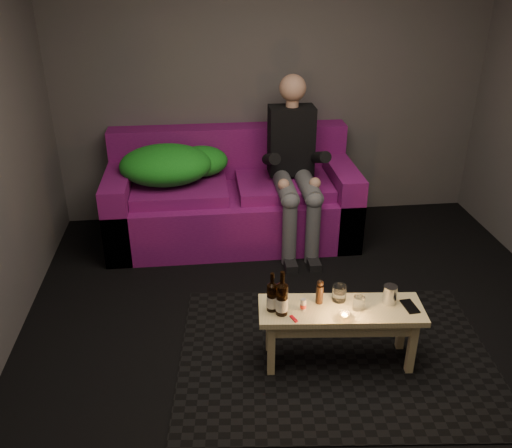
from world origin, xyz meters
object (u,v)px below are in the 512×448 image
at_px(coffee_table, 340,318).
at_px(steel_cup, 390,294).
at_px(beer_bottle_b, 282,299).
at_px(sofa, 232,200).
at_px(person, 294,161).
at_px(beer_bottle_a, 272,297).

relative_size(coffee_table, steel_cup, 8.79).
bearing_deg(beer_bottle_b, coffee_table, 2.91).
distance_m(sofa, person, 0.70).
distance_m(beer_bottle_a, steel_cup, 0.74).
xyz_separation_m(person, steel_cup, (0.32, -1.66, -0.28)).
bearing_deg(person, beer_bottle_b, -102.04).
bearing_deg(beer_bottle_b, steel_cup, 3.58).
bearing_deg(coffee_table, beer_bottle_b, -177.09).
height_order(coffee_table, beer_bottle_a, beer_bottle_a).
distance_m(coffee_table, beer_bottle_a, 0.46).
bearing_deg(person, sofa, 161.56).
relative_size(coffee_table, beer_bottle_b, 3.53).
bearing_deg(steel_cup, person, 100.92).
xyz_separation_m(sofa, beer_bottle_b, (0.17, -1.88, 0.18)).
xyz_separation_m(sofa, steel_cup, (0.85, -1.84, 0.13)).
relative_size(coffee_table, beer_bottle_a, 3.99).
height_order(person, coffee_table, person).
bearing_deg(sofa, steel_cup, -65.06).
distance_m(person, coffee_table, 1.73).
distance_m(coffee_table, steel_cup, 0.34).
bearing_deg(steel_cup, beer_bottle_b, -176.42).
distance_m(sofa, beer_bottle_b, 1.90).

